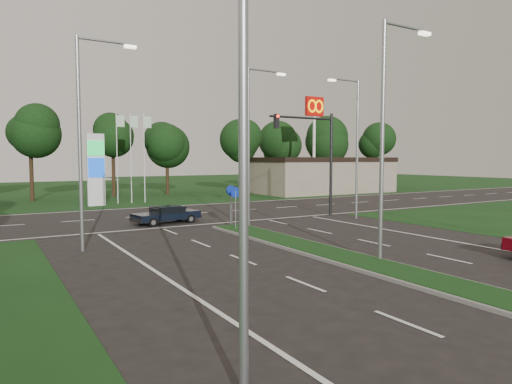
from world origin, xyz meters
TOP-DOWN VIEW (x-y plane):
  - verge_far at (0.00, 55.00)m, footprint 160.00×50.00m
  - cross_road at (0.00, 24.00)m, footprint 160.00×12.00m
  - median_kerb at (0.00, 4.00)m, footprint 2.00×26.00m
  - commercial_building at (22.00, 36.00)m, footprint 16.00×9.00m
  - streetlight_median_near at (1.00, 6.00)m, footprint 2.53×0.22m
  - streetlight_median_far at (1.00, 16.00)m, footprint 2.53×0.22m
  - streetlight_left_near at (-8.30, 0.00)m, footprint 2.53×0.22m
  - streetlight_left_far at (-8.30, 14.00)m, footprint 2.53×0.22m
  - streetlight_right_far at (8.80, 16.00)m, footprint 2.53×0.22m
  - traffic_signal at (7.19, 18.00)m, footprint 5.10×0.42m
  - median_signs at (0.00, 16.40)m, footprint 1.16×1.76m
  - gas_pylon at (-3.79, 33.05)m, footprint 5.80×1.26m
  - mcdonalds_sign at (18.00, 31.97)m, footprint 2.20×0.47m
  - treeline_far at (0.10, 39.93)m, footprint 6.00×6.00m
  - navy_sedan at (-2.61, 20.00)m, footprint 4.12×2.17m

SIDE VIEW (x-z plane):
  - verge_far at x=0.00m, z-range -0.01..0.01m
  - cross_road at x=0.00m, z-range -0.01..0.01m
  - median_kerb at x=0.00m, z-range 0.00..0.12m
  - navy_sedan at x=-2.61m, z-range 0.04..1.12m
  - median_signs at x=0.00m, z-range 0.52..2.90m
  - commercial_building at x=22.00m, z-range 0.00..4.00m
  - gas_pylon at x=-3.79m, z-range -0.80..7.20m
  - traffic_signal at x=7.19m, z-range 1.15..8.15m
  - streetlight_median_near at x=1.00m, z-range 0.58..9.58m
  - streetlight_median_far at x=1.00m, z-range 0.58..9.58m
  - streetlight_left_near at x=-8.30m, z-range 0.58..9.58m
  - streetlight_left_far at x=-8.30m, z-range 0.58..9.58m
  - streetlight_right_far at x=8.80m, z-range 0.58..9.58m
  - treeline_far at x=0.10m, z-range 1.88..11.78m
  - mcdonalds_sign at x=18.00m, z-range 2.79..13.19m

